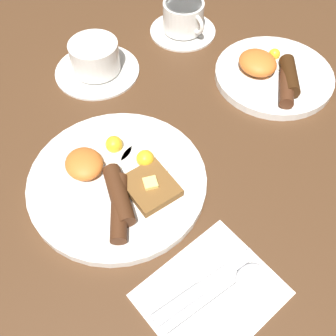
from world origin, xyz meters
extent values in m
plane|color=#4C301C|center=(0.00, 0.00, 0.00)|extent=(3.00, 3.00, 0.00)
cylinder|color=silver|center=(0.00, 0.00, 0.01)|extent=(0.28, 0.28, 0.01)
cylinder|color=white|center=(-0.05, 0.02, 0.02)|extent=(0.06, 0.06, 0.01)
sphere|color=yellow|center=(-0.05, 0.03, 0.03)|extent=(0.03, 0.03, 0.03)
cylinder|color=white|center=(0.00, 0.05, 0.02)|extent=(0.08, 0.08, 0.01)
sphere|color=yellow|center=(0.00, 0.05, 0.03)|extent=(0.03, 0.03, 0.03)
ellipsoid|color=orange|center=(-0.04, -0.03, 0.03)|extent=(0.06, 0.06, 0.03)
cylinder|color=#462514|center=(0.05, -0.03, 0.03)|extent=(0.10, 0.07, 0.02)
cylinder|color=#452513|center=(0.04, -0.02, 0.03)|extent=(0.10, 0.05, 0.03)
cube|color=brown|center=(0.05, 0.03, 0.02)|extent=(0.08, 0.07, 0.01)
cube|color=#F4E072|center=(0.05, 0.03, 0.03)|extent=(0.03, 0.03, 0.01)
cylinder|color=silver|center=(-0.05, 0.37, 0.01)|extent=(0.23, 0.23, 0.01)
cylinder|color=white|center=(-0.08, 0.40, 0.02)|extent=(0.07, 0.07, 0.01)
sphere|color=yellow|center=(-0.08, 0.40, 0.03)|extent=(0.02, 0.02, 0.02)
ellipsoid|color=orange|center=(-0.07, 0.35, 0.03)|extent=(0.08, 0.07, 0.03)
cylinder|color=#4B2816|center=(0.00, 0.35, 0.03)|extent=(0.09, 0.08, 0.03)
cylinder|color=#361D0C|center=(-0.02, 0.37, 0.03)|extent=(0.09, 0.08, 0.03)
cylinder|color=silver|center=(-0.25, 0.10, 0.00)|extent=(0.16, 0.16, 0.01)
cylinder|color=silver|center=(-0.25, 0.10, 0.04)|extent=(0.09, 0.09, 0.06)
cylinder|color=#9E7047|center=(-0.25, 0.10, 0.06)|extent=(0.08, 0.08, 0.00)
torus|color=silver|center=(-0.30, 0.11, 0.04)|extent=(0.04, 0.02, 0.04)
cylinder|color=silver|center=(-0.27, 0.31, 0.00)|extent=(0.14, 0.14, 0.01)
cylinder|color=silver|center=(-0.27, 0.31, 0.04)|extent=(0.09, 0.09, 0.06)
cylinder|color=#9E7047|center=(-0.27, 0.31, 0.07)|extent=(0.08, 0.08, 0.00)
torus|color=silver|center=(-0.23, 0.31, 0.04)|extent=(0.04, 0.01, 0.04)
cube|color=white|center=(0.22, 0.02, 0.00)|extent=(0.16, 0.19, 0.01)
cube|color=silver|center=(0.21, 0.05, 0.01)|extent=(0.02, 0.09, 0.00)
cube|color=#9E9EA3|center=(0.21, -0.03, 0.01)|extent=(0.02, 0.07, 0.01)
ellipsoid|color=silver|center=(0.23, 0.07, 0.01)|extent=(0.03, 0.04, 0.01)
cube|color=silver|center=(0.23, -0.01, 0.01)|extent=(0.01, 0.11, 0.00)
camera|label=1|loc=(0.33, -0.12, 0.51)|focal=42.00mm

